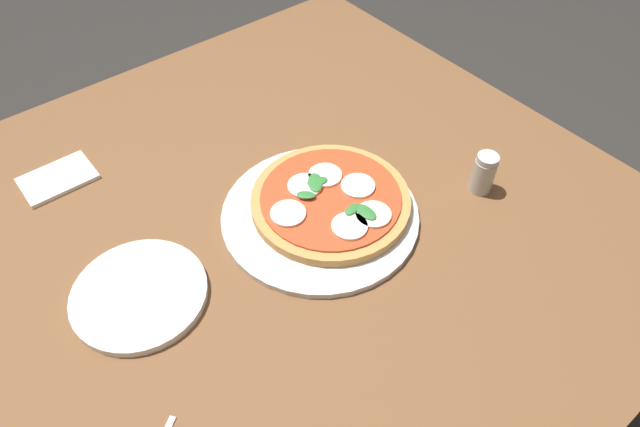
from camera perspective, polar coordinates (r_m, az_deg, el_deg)
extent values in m
plane|color=#2D2B28|center=(1.61, -2.83, -17.77)|extent=(6.00, 6.00, 0.00)
cube|color=brown|center=(1.03, -4.25, -1.47)|extent=(1.22, 1.18, 0.04)
cube|color=brown|center=(1.80, 0.56, 8.71)|extent=(0.07, 0.07, 0.67)
cube|color=brown|center=(1.44, 27.77, -12.52)|extent=(0.07, 0.07, 0.67)
cylinder|color=silver|center=(1.01, 0.00, -0.15)|extent=(0.35, 0.35, 0.01)
cylinder|color=tan|center=(1.01, 1.06, 1.25)|extent=(0.28, 0.28, 0.02)
cylinder|color=#CC4723|center=(1.00, 1.07, 1.68)|extent=(0.25, 0.25, 0.00)
cylinder|color=white|center=(0.97, -3.18, 0.01)|extent=(0.06, 0.06, 0.00)
cylinder|color=white|center=(0.95, 2.95, -1.26)|extent=(0.06, 0.06, 0.00)
cylinder|color=white|center=(0.97, 5.33, -0.09)|extent=(0.06, 0.06, 0.00)
cylinder|color=white|center=(1.02, 3.79, 2.76)|extent=(0.06, 0.06, 0.00)
cylinder|color=white|center=(1.03, 0.51, 3.83)|extent=(0.06, 0.06, 0.00)
cylinder|color=white|center=(1.02, -1.54, 2.77)|extent=(0.06, 0.06, 0.00)
ellipsoid|color=#337F38|center=(1.02, -0.42, 3.36)|extent=(0.04, 0.03, 0.00)
ellipsoid|color=#337F38|center=(0.97, 3.23, 0.44)|extent=(0.04, 0.02, 0.00)
ellipsoid|color=#337F38|center=(0.97, 4.61, 0.15)|extent=(0.02, 0.04, 0.00)
ellipsoid|color=#337F38|center=(0.99, -1.39, 1.86)|extent=(0.04, 0.04, 0.00)
ellipsoid|color=#337F38|center=(1.01, -0.44, 3.09)|extent=(0.05, 0.05, 0.00)
cylinder|color=white|center=(0.95, -17.49, -7.66)|extent=(0.21, 0.21, 0.01)
cube|color=white|center=(1.18, -24.58, 3.18)|extent=(0.13, 0.09, 0.01)
cylinder|color=#B2B7AD|center=(1.08, 15.89, 3.66)|extent=(0.04, 0.04, 0.07)
cylinder|color=silver|center=(1.05, 16.33, 5.22)|extent=(0.04, 0.04, 0.01)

